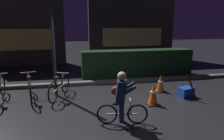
% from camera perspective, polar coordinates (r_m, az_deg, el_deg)
% --- Properties ---
extents(ground_plane, '(40.00, 40.00, 0.00)m').
position_cam_1_polar(ground_plane, '(5.91, -0.82, -9.94)').
color(ground_plane, black).
extents(sidewalk_curb, '(12.00, 0.24, 0.12)m').
position_cam_1_polar(sidewalk_curb, '(7.94, -3.60, -3.38)').
color(sidewalk_curb, '#56544F').
rests_on(sidewalk_curb, ground).
extents(hedge_row, '(4.80, 0.70, 1.14)m').
position_cam_1_polar(hedge_row, '(9.05, 6.99, 1.94)').
color(hedge_row, black).
rests_on(hedge_row, ground).
extents(storefront_left, '(4.15, 0.54, 4.29)m').
position_cam_1_polar(storefront_left, '(12.10, -23.06, 11.28)').
color(storefront_left, '#383330').
rests_on(storefront_left, ground).
extents(storefront_right, '(5.29, 0.54, 4.62)m').
position_cam_1_polar(storefront_right, '(13.06, 5.44, 13.03)').
color(storefront_right, '#383330').
rests_on(storefront_right, ground).
extents(street_post, '(0.10, 0.10, 2.75)m').
position_cam_1_polar(street_post, '(6.64, -15.74, 4.51)').
color(street_post, '#2D2D33').
rests_on(street_post, ground).
extents(parked_bike_left_mid, '(0.50, 1.69, 0.79)m').
position_cam_1_polar(parked_bike_left_mid, '(6.79, -21.73, -4.57)').
color(parked_bike_left_mid, black).
rests_on(parked_bike_left_mid, ground).
extents(parked_bike_center_left, '(0.60, 1.53, 0.74)m').
position_cam_1_polar(parked_bike_center_left, '(6.65, -14.27, -4.58)').
color(parked_bike_center_left, black).
rests_on(parked_bike_center_left, ground).
extents(traffic_cone_near, '(0.36, 0.36, 0.65)m').
position_cam_1_polar(traffic_cone_near, '(6.04, 11.27, -6.51)').
color(traffic_cone_near, black).
rests_on(traffic_cone_near, ground).
extents(traffic_cone_far, '(0.36, 0.36, 0.59)m').
position_cam_1_polar(traffic_cone_far, '(7.21, 13.21, -3.58)').
color(traffic_cone_far, black).
rests_on(traffic_cone_far, ground).
extents(blue_crate, '(0.50, 0.42, 0.30)m').
position_cam_1_polar(blue_crate, '(6.97, 19.66, -5.75)').
color(blue_crate, '#193DB7').
rests_on(blue_crate, ground).
extents(cyclist, '(1.18, 0.59, 1.25)m').
position_cam_1_polar(cyclist, '(4.75, 2.54, -7.68)').
color(cyclist, black).
rests_on(cyclist, ground).
extents(closed_umbrella, '(0.27, 0.35, 0.79)m').
position_cam_1_polar(closed_umbrella, '(6.71, 21.13, -4.38)').
color(closed_umbrella, black).
rests_on(closed_umbrella, ground).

